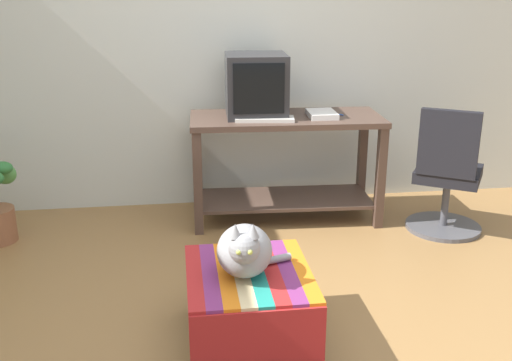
% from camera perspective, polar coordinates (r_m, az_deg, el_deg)
% --- Properties ---
extents(ground_plane, '(14.00, 14.00, 0.00)m').
position_cam_1_polar(ground_plane, '(3.00, 0.83, -15.34)').
color(ground_plane, olive).
extents(back_wall, '(8.00, 0.10, 2.60)m').
position_cam_1_polar(back_wall, '(4.54, -3.02, 13.84)').
color(back_wall, silver).
rests_on(back_wall, ground_plane).
extents(desk, '(1.37, 0.63, 0.77)m').
position_cam_1_polar(desk, '(4.29, 2.86, 2.94)').
color(desk, '#4C382D').
rests_on(desk, ground_plane).
extents(tv_monitor, '(0.44, 0.44, 0.43)m').
position_cam_1_polar(tv_monitor, '(4.20, 0.01, 9.05)').
color(tv_monitor, '#28282B').
rests_on(tv_monitor, desk).
extents(keyboard, '(0.42, 0.20, 0.02)m').
position_cam_1_polar(keyboard, '(4.08, 0.84, 5.91)').
color(keyboard, beige).
rests_on(keyboard, desk).
extents(book, '(0.20, 0.26, 0.04)m').
position_cam_1_polar(book, '(4.22, 6.31, 6.34)').
color(book, white).
rests_on(book, desk).
extents(ottoman_with_blanket, '(0.59, 0.68, 0.37)m').
position_cam_1_polar(ottoman_with_blanket, '(2.93, -0.67, -11.88)').
color(ottoman_with_blanket, '#4C4238').
rests_on(ottoman_with_blanket, ground_plane).
extents(cat, '(0.39, 0.36, 0.30)m').
position_cam_1_polar(cat, '(2.76, -1.08, -6.68)').
color(cat, gray).
rests_on(cat, ottoman_with_blanket).
extents(office_chair, '(0.58, 0.58, 0.89)m').
position_cam_1_polar(office_chair, '(4.26, 17.80, 0.10)').
color(office_chair, '#4C4C51').
rests_on(office_chair, ground_plane).
extents(pen, '(0.09, 0.12, 0.01)m').
position_cam_1_polar(pen, '(4.32, 7.63, 6.36)').
color(pen, '#2351B2').
rests_on(pen, desk).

